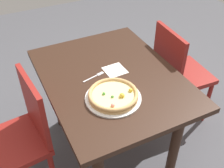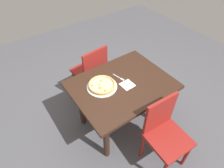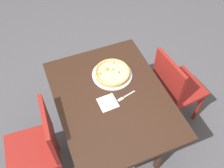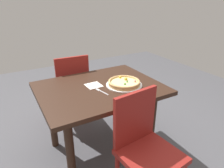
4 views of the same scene
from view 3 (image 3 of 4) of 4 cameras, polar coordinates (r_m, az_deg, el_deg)
ground_plane at (r=2.60m, az=-0.04°, el=-12.20°), size 6.00×6.00×0.00m
dining_table at (r=2.07m, az=-0.05°, el=-4.79°), size 1.12×0.86×0.72m
chair_near at (r=2.40m, az=14.06°, el=-0.68°), size 0.44×0.44×0.89m
chair_far at (r=2.11m, az=-16.27°, el=-13.42°), size 0.42×0.42×0.89m
plate at (r=2.12m, az=0.05°, el=2.18°), size 0.34×0.34×0.01m
pizza at (r=2.10m, az=0.03°, el=2.64°), size 0.30×0.30×0.05m
fork at (r=1.98m, az=2.97°, el=-2.89°), size 0.05×0.16×0.00m
napkin at (r=1.95m, az=-0.97°, el=-4.27°), size 0.15×0.15×0.00m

